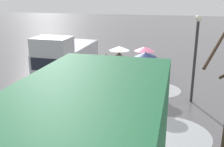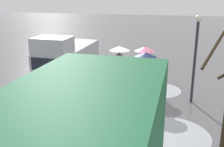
{
  "view_description": "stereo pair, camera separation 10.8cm",
  "coord_description": "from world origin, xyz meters",
  "px_view_note": "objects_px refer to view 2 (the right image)",
  "views": [
    {
      "loc": [
        -2.22,
        12.8,
        4.8
      ],
      "look_at": [
        0.53,
        0.91,
        1.05
      ],
      "focal_mm": 43.07,
      "sensor_mm": 36.0,
      "label": 1
    },
    {
      "loc": [
        -2.32,
        12.77,
        4.8
      ],
      "look_at": [
        0.53,
        0.91,
        1.05
      ],
      "focal_mm": 43.07,
      "sensor_mm": 36.0,
      "label": 2
    }
  ],
  "objects_px": {
    "hand_dolly_boxes": "(99,79)",
    "pedestrian_pink_side": "(119,56)",
    "pedestrian_white_side": "(146,64)",
    "pedestrian_black_side": "(105,66)",
    "cargo_van_parked_right": "(67,57)",
    "street_lamp": "(196,51)",
    "shopping_cart_vendor": "(126,81)",
    "pedestrian_far_side": "(145,57)"
  },
  "relations": [
    {
      "from": "pedestrian_pink_side",
      "to": "cargo_van_parked_right",
      "type": "bearing_deg",
      "value": -10.53
    },
    {
      "from": "hand_dolly_boxes",
      "to": "pedestrian_pink_side",
      "type": "relative_size",
      "value": 0.61
    },
    {
      "from": "hand_dolly_boxes",
      "to": "street_lamp",
      "type": "bearing_deg",
      "value": 175.93
    },
    {
      "from": "pedestrian_far_side",
      "to": "pedestrian_white_side",
      "type": "bearing_deg",
      "value": 99.35
    },
    {
      "from": "pedestrian_white_side",
      "to": "street_lamp",
      "type": "distance_m",
      "value": 2.29
    },
    {
      "from": "shopping_cart_vendor",
      "to": "pedestrian_far_side",
      "type": "relative_size",
      "value": 0.47
    },
    {
      "from": "pedestrian_black_side",
      "to": "pedestrian_white_side",
      "type": "xyz_separation_m",
      "value": [
        -1.73,
        -0.93,
        -0.01
      ]
    },
    {
      "from": "hand_dolly_boxes",
      "to": "pedestrian_white_side",
      "type": "distance_m",
      "value": 2.5
    },
    {
      "from": "hand_dolly_boxes",
      "to": "pedestrian_far_side",
      "type": "height_order",
      "value": "pedestrian_far_side"
    },
    {
      "from": "shopping_cart_vendor",
      "to": "pedestrian_pink_side",
      "type": "xyz_separation_m",
      "value": [
        0.52,
        -0.99,
        1.02
      ]
    },
    {
      "from": "cargo_van_parked_right",
      "to": "hand_dolly_boxes",
      "type": "height_order",
      "value": "cargo_van_parked_right"
    },
    {
      "from": "shopping_cart_vendor",
      "to": "pedestrian_pink_side",
      "type": "relative_size",
      "value": 0.47
    },
    {
      "from": "pedestrian_black_side",
      "to": "street_lamp",
      "type": "bearing_deg",
      "value": -171.27
    },
    {
      "from": "hand_dolly_boxes",
      "to": "pedestrian_black_side",
      "type": "bearing_deg",
      "value": 122.84
    },
    {
      "from": "cargo_van_parked_right",
      "to": "street_lamp",
      "type": "height_order",
      "value": "street_lamp"
    },
    {
      "from": "cargo_van_parked_right",
      "to": "pedestrian_far_side",
      "type": "distance_m",
      "value": 4.53
    },
    {
      "from": "shopping_cart_vendor",
      "to": "cargo_van_parked_right",
      "type": "bearing_deg",
      "value": -23.07
    },
    {
      "from": "pedestrian_black_side",
      "to": "pedestrian_white_side",
      "type": "distance_m",
      "value": 1.96
    },
    {
      "from": "cargo_van_parked_right",
      "to": "street_lamp",
      "type": "distance_m",
      "value": 7.25
    },
    {
      "from": "street_lamp",
      "to": "hand_dolly_boxes",
      "type": "bearing_deg",
      "value": -4.07
    },
    {
      "from": "pedestrian_pink_side",
      "to": "pedestrian_far_side",
      "type": "distance_m",
      "value": 1.31
    },
    {
      "from": "pedestrian_black_side",
      "to": "pedestrian_pink_side",
      "type": "bearing_deg",
      "value": -95.66
    },
    {
      "from": "street_lamp",
      "to": "shopping_cart_vendor",
      "type": "bearing_deg",
      "value": -9.63
    },
    {
      "from": "cargo_van_parked_right",
      "to": "shopping_cart_vendor",
      "type": "height_order",
      "value": "cargo_van_parked_right"
    },
    {
      "from": "pedestrian_black_side",
      "to": "street_lamp",
      "type": "height_order",
      "value": "street_lamp"
    },
    {
      "from": "shopping_cart_vendor",
      "to": "street_lamp",
      "type": "xyz_separation_m",
      "value": [
        -3.12,
        0.53,
        1.8
      ]
    },
    {
      "from": "cargo_van_parked_right",
      "to": "pedestrian_white_side",
      "type": "bearing_deg",
      "value": 159.36
    },
    {
      "from": "pedestrian_far_side",
      "to": "street_lamp",
      "type": "relative_size",
      "value": 0.56
    },
    {
      "from": "pedestrian_pink_side",
      "to": "street_lamp",
      "type": "bearing_deg",
      "value": 157.39
    },
    {
      "from": "pedestrian_far_side",
      "to": "street_lamp",
      "type": "height_order",
      "value": "street_lamp"
    },
    {
      "from": "pedestrian_black_side",
      "to": "pedestrian_far_side",
      "type": "relative_size",
      "value": 1.0
    },
    {
      "from": "pedestrian_white_side",
      "to": "street_lamp",
      "type": "height_order",
      "value": "street_lamp"
    },
    {
      "from": "pedestrian_far_side",
      "to": "street_lamp",
      "type": "distance_m",
      "value": 2.99
    },
    {
      "from": "hand_dolly_boxes",
      "to": "pedestrian_pink_side",
      "type": "height_order",
      "value": "pedestrian_pink_side"
    },
    {
      "from": "street_lamp",
      "to": "pedestrian_black_side",
      "type": "bearing_deg",
      "value": 8.73
    },
    {
      "from": "hand_dolly_boxes",
      "to": "cargo_van_parked_right",
      "type": "bearing_deg",
      "value": -36.88
    },
    {
      "from": "cargo_van_parked_right",
      "to": "shopping_cart_vendor",
      "type": "relative_size",
      "value": 5.3
    },
    {
      "from": "pedestrian_black_side",
      "to": "pedestrian_far_side",
      "type": "height_order",
      "value": "same"
    },
    {
      "from": "cargo_van_parked_right",
      "to": "shopping_cart_vendor",
      "type": "xyz_separation_m",
      "value": [
        -3.71,
        1.58,
        -0.61
      ]
    },
    {
      "from": "hand_dolly_boxes",
      "to": "pedestrian_black_side",
      "type": "xyz_separation_m",
      "value": [
        -0.59,
        0.91,
        0.96
      ]
    },
    {
      "from": "pedestrian_black_side",
      "to": "hand_dolly_boxes",
      "type": "bearing_deg",
      "value": -57.16
    },
    {
      "from": "pedestrian_white_side",
      "to": "pedestrian_far_side",
      "type": "bearing_deg",
      "value": -80.65
    }
  ]
}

